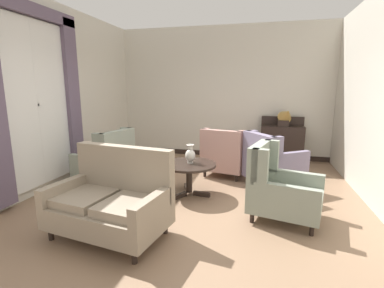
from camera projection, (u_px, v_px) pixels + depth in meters
ground at (190, 206)px, 4.24m from camera, size 9.16×9.16×0.00m
wall_back at (223, 93)px, 7.04m from camera, size 5.42×0.08×3.21m
wall_left at (71, 95)px, 5.48m from camera, size 0.08×4.58×3.21m
wall_right at (376, 97)px, 4.24m from camera, size 0.08×4.58×3.21m
baseboard_back at (221, 154)px, 7.29m from camera, size 5.26×0.03×0.12m
window_with_curtains at (38, 95)px, 4.53m from camera, size 0.12×1.98×2.93m
coffee_table at (189, 169)px, 4.62m from camera, size 0.88×0.88×0.53m
porcelain_vase at (190, 155)px, 4.61m from camera, size 0.17×0.17×0.31m
settee at (112, 201)px, 3.36m from camera, size 1.47×1.02×1.04m
armchair_beside_settee at (225, 155)px, 5.64m from camera, size 0.98×1.01×0.96m
armchair_back_corner at (108, 161)px, 5.12m from camera, size 0.94×0.96×1.01m
armchair_foreground_right at (271, 164)px, 4.98m from camera, size 1.14×1.13×0.98m
armchair_near_window at (279, 188)px, 3.78m from camera, size 1.04×0.94×1.01m
sideboard at (282, 142)px, 6.63m from camera, size 0.97×0.35×1.07m
gramophone at (286, 116)px, 6.42m from camera, size 0.43×0.49×0.50m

